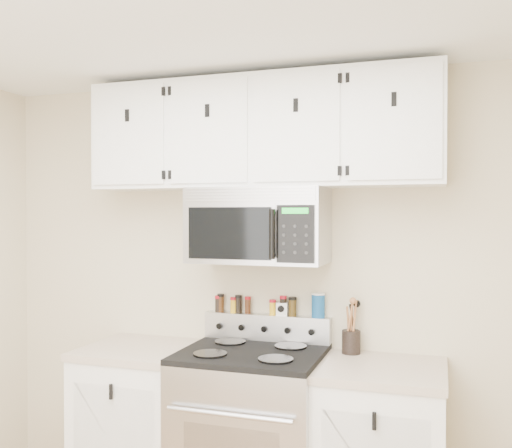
{
  "coord_description": "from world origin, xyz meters",
  "views": [
    {
      "loc": [
        0.98,
        -1.49,
        1.69
      ],
      "look_at": [
        0.02,
        1.45,
        1.64
      ],
      "focal_mm": 40.0,
      "sensor_mm": 36.0,
      "label": 1
    }
  ],
  "objects_px": {
    "range": "(252,436)",
    "utensil_crock": "(351,340)",
    "salt_canister": "(318,305)",
    "microwave": "(259,225)"
  },
  "relations": [
    {
      "from": "range",
      "to": "utensil_crock",
      "type": "distance_m",
      "value": 0.75
    },
    {
      "from": "range",
      "to": "utensil_crock",
      "type": "xyz_separation_m",
      "value": [
        0.5,
        0.23,
        0.51
      ]
    },
    {
      "from": "utensil_crock",
      "to": "salt_canister",
      "type": "height_order",
      "value": "salt_canister"
    },
    {
      "from": "range",
      "to": "microwave",
      "type": "xyz_separation_m",
      "value": [
        0.0,
        0.13,
        1.14
      ]
    },
    {
      "from": "range",
      "to": "utensil_crock",
      "type": "height_order",
      "value": "utensil_crock"
    },
    {
      "from": "range",
      "to": "utensil_crock",
      "type": "bearing_deg",
      "value": 24.73
    },
    {
      "from": "range",
      "to": "microwave",
      "type": "distance_m",
      "value": 1.15
    },
    {
      "from": "range",
      "to": "utensil_crock",
      "type": "relative_size",
      "value": 3.69
    },
    {
      "from": "microwave",
      "to": "salt_canister",
      "type": "relative_size",
      "value": 5.4
    },
    {
      "from": "utensil_crock",
      "to": "salt_canister",
      "type": "distance_m",
      "value": 0.27
    }
  ]
}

